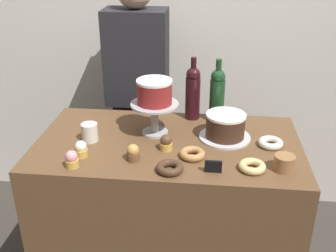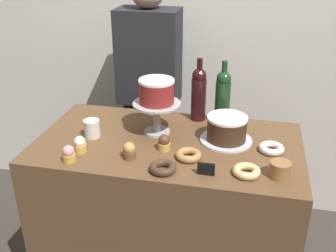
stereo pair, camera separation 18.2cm
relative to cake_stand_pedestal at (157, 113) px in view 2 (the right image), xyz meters
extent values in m
cube|color=silver|center=(0.07, 0.83, 0.29)|extent=(6.00, 0.05, 2.60)
cube|color=brown|center=(0.07, -0.08, -0.56)|extent=(1.23, 0.68, 0.90)
cylinder|color=#B2B2B7|center=(0.00, 0.00, -0.10)|extent=(0.12, 0.12, 0.01)
cylinder|color=#B2B2B7|center=(0.00, 0.00, -0.03)|extent=(0.04, 0.04, 0.13)
cylinder|color=#B2B2B7|center=(0.00, 0.00, 0.05)|extent=(0.23, 0.23, 0.01)
cylinder|color=maroon|center=(0.00, 0.00, 0.10)|extent=(0.16, 0.16, 0.10)
cylinder|color=white|center=(0.00, 0.00, 0.16)|extent=(0.17, 0.17, 0.01)
cylinder|color=silver|center=(0.33, -0.01, -0.10)|extent=(0.24, 0.24, 0.01)
cylinder|color=#3D2619|center=(0.33, -0.01, -0.05)|extent=(0.18, 0.18, 0.10)
cylinder|color=white|center=(0.33, -0.01, 0.01)|extent=(0.18, 0.18, 0.01)
cylinder|color=black|center=(0.17, 0.20, 0.00)|extent=(0.08, 0.08, 0.22)
sphere|color=black|center=(0.17, 0.20, 0.13)|extent=(0.07, 0.07, 0.07)
cylinder|color=black|center=(0.17, 0.20, 0.18)|extent=(0.03, 0.03, 0.08)
cylinder|color=#193D1E|center=(0.29, 0.18, 0.00)|extent=(0.08, 0.08, 0.22)
sphere|color=#193D1E|center=(0.29, 0.18, 0.13)|extent=(0.07, 0.07, 0.07)
cylinder|color=#193D1E|center=(0.29, 0.18, 0.18)|extent=(0.03, 0.03, 0.08)
cylinder|color=gold|center=(-0.29, -0.25, -0.09)|extent=(0.06, 0.06, 0.03)
sphere|color=white|center=(-0.29, -0.25, -0.06)|extent=(0.05, 0.05, 0.05)
cylinder|color=gold|center=(-0.30, -0.34, -0.09)|extent=(0.06, 0.06, 0.03)
sphere|color=pink|center=(-0.30, -0.34, -0.06)|extent=(0.05, 0.05, 0.05)
cylinder|color=gold|center=(0.07, -0.16, -0.09)|extent=(0.06, 0.06, 0.03)
sphere|color=brown|center=(0.07, -0.16, -0.06)|extent=(0.05, 0.05, 0.05)
cylinder|color=brown|center=(-0.06, -0.26, -0.09)|extent=(0.06, 0.06, 0.03)
sphere|color=#CC9347|center=(-0.06, -0.26, -0.06)|extent=(0.05, 0.05, 0.05)
torus|color=silver|center=(0.54, -0.07, -0.09)|extent=(0.11, 0.11, 0.03)
torus|color=#E0C17F|center=(0.44, -0.29, -0.09)|extent=(0.11, 0.11, 0.03)
torus|color=#472D1E|center=(0.11, -0.33, -0.09)|extent=(0.11, 0.11, 0.03)
torus|color=#B27F47|center=(0.19, -0.21, -0.09)|extent=(0.11, 0.11, 0.03)
cylinder|color=olive|center=(0.57, -0.27, -0.10)|extent=(0.08, 0.08, 0.01)
cylinder|color=olive|center=(0.57, -0.27, -0.09)|extent=(0.08, 0.08, 0.01)
cylinder|color=olive|center=(0.57, -0.27, -0.08)|extent=(0.08, 0.08, 0.01)
cylinder|color=olive|center=(0.57, -0.27, -0.07)|extent=(0.08, 0.08, 0.01)
cylinder|color=olive|center=(0.57, -0.27, -0.06)|extent=(0.08, 0.08, 0.01)
cylinder|color=olive|center=(0.57, -0.27, -0.05)|extent=(0.08, 0.08, 0.01)
cube|color=black|center=(0.28, -0.32, -0.08)|extent=(0.07, 0.01, 0.05)
cylinder|color=silver|center=(-0.29, -0.11, -0.06)|extent=(0.08, 0.08, 0.08)
cube|color=black|center=(-0.18, 0.53, -0.58)|extent=(0.28, 0.18, 0.85)
cube|color=#232328|center=(-0.18, 0.53, 0.12)|extent=(0.36, 0.22, 0.55)
camera|label=1|loc=(0.25, -1.71, 0.76)|focal=42.77mm
camera|label=2|loc=(0.43, -1.68, 0.76)|focal=42.77mm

